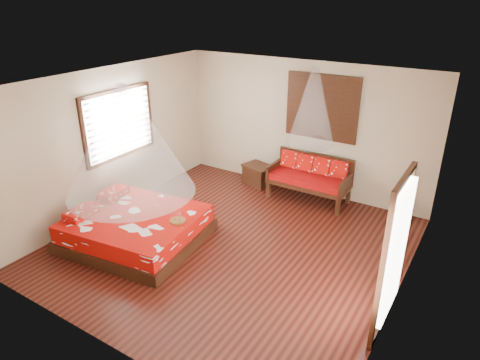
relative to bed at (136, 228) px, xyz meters
name	(u,v)px	position (x,y,z in m)	size (l,w,h in m)	color
room	(232,171)	(1.52, 0.77, 1.15)	(5.54, 5.54, 2.84)	black
bed	(136,228)	(0.00, 0.00, 0.00)	(2.39, 2.21, 0.64)	black
daybed	(310,176)	(1.91, 3.15, 0.27)	(1.66, 0.74, 0.94)	black
storage_chest	(258,175)	(0.63, 3.22, -0.02)	(0.76, 0.64, 0.46)	black
shutter_panel	(322,107)	(1.91, 3.49, 1.65)	(1.52, 0.06, 1.32)	black
window_left	(119,124)	(-1.19, 0.97, 1.45)	(0.10, 1.74, 1.34)	black
glazed_door	(391,257)	(4.24, 0.17, 0.82)	(0.08, 1.02, 2.16)	black
wine_tray	(178,218)	(0.78, 0.23, 0.31)	(0.27, 0.27, 0.22)	brown
mosquito_net_main	(127,141)	(0.02, 0.00, 1.60)	(2.12, 2.12, 1.80)	white
mosquito_net_daybed	(313,107)	(1.91, 3.02, 1.75)	(0.92, 0.92, 1.50)	white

